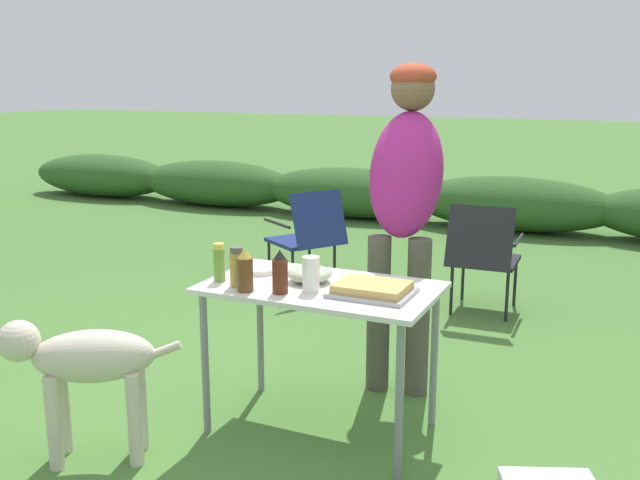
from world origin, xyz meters
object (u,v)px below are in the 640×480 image
(folding_table, at_px, (321,301))
(beer_bottle, at_px, (245,271))
(bbq_sauce_bottle, at_px, (280,273))
(camp_chair_near_hedge, at_px, (483,253))
(mixing_bowl, at_px, (309,274))
(standing_person_in_gray_fleece, at_px, (406,189))
(relish_jar, at_px, (219,263))
(food_tray, at_px, (372,289))
(paper_cup_stack, at_px, (311,274))
(plate_stack, at_px, (258,269))
(spice_jar, at_px, (237,267))
(dog, at_px, (83,363))
(camp_chair_green_behind_table, at_px, (308,234))

(folding_table, bearing_deg, beer_bottle, -139.96)
(bbq_sauce_bottle, distance_m, camp_chair_near_hedge, 2.37)
(mixing_bowl, height_order, standing_person_in_gray_fleece, standing_person_in_gray_fleece)
(relish_jar, bearing_deg, food_tray, 7.06)
(paper_cup_stack, height_order, standing_person_in_gray_fleece, standing_person_in_gray_fleece)
(paper_cup_stack, bearing_deg, plate_stack, 152.35)
(mixing_bowl, bearing_deg, food_tray, -11.51)
(relish_jar, bearing_deg, paper_cup_stack, 3.07)
(spice_jar, bearing_deg, mixing_bowl, 36.91)
(folding_table, distance_m, standing_person_in_gray_fleece, 0.86)
(dog, bearing_deg, camp_chair_near_hedge, -53.32)
(spice_jar, bearing_deg, bbq_sauce_bottle, -2.68)
(relish_jar, bearing_deg, dog, -122.88)
(mixing_bowl, relative_size, bbq_sauce_bottle, 1.05)
(paper_cup_stack, xyz_separation_m, spice_jar, (-0.35, -0.07, 0.01))
(camp_chair_near_hedge, bearing_deg, relish_jar, -111.64)
(standing_person_in_gray_fleece, distance_m, camp_chair_green_behind_table, 2.05)
(mixing_bowl, bearing_deg, camp_chair_green_behind_table, 115.78)
(spice_jar, xyz_separation_m, standing_person_in_gray_fleece, (0.53, 0.89, 0.29))
(paper_cup_stack, bearing_deg, camp_chair_near_hedge, 81.41)
(food_tray, relative_size, relish_jar, 1.93)
(mixing_bowl, bearing_deg, paper_cup_stack, -61.77)
(beer_bottle, relative_size, dog, 0.27)
(dog, bearing_deg, food_tray, -90.00)
(spice_jar, xyz_separation_m, relish_jar, (-0.12, 0.05, -0.00))
(bbq_sauce_bottle, distance_m, relish_jar, 0.37)
(bbq_sauce_bottle, relative_size, camp_chair_green_behind_table, 0.25)
(plate_stack, distance_m, paper_cup_stack, 0.45)
(food_tray, xyz_separation_m, plate_stack, (-0.67, 0.14, -0.01))
(beer_bottle, xyz_separation_m, spice_jar, (-0.08, 0.05, -0.00))
(paper_cup_stack, height_order, relish_jar, relish_jar)
(plate_stack, height_order, bbq_sauce_bottle, bbq_sauce_bottle)
(food_tray, relative_size, camp_chair_near_hedge, 0.43)
(spice_jar, bearing_deg, relish_jar, 160.08)
(camp_chair_near_hedge, bearing_deg, folding_table, -100.74)
(plate_stack, distance_m, relish_jar, 0.26)
(camp_chair_green_behind_table, bearing_deg, mixing_bowl, -121.03)
(folding_table, bearing_deg, dog, -140.23)
(food_tray, distance_m, bbq_sauce_bottle, 0.43)
(plate_stack, height_order, camp_chair_near_hedge, camp_chair_near_hedge)
(camp_chair_near_hedge, bearing_deg, beer_bottle, -106.37)
(camp_chair_near_hedge, bearing_deg, bbq_sauce_bottle, -102.83)
(camp_chair_near_hedge, bearing_deg, food_tray, -93.26)
(food_tray, xyz_separation_m, camp_chair_green_behind_table, (-1.38, 2.21, -0.30))
(mixing_bowl, height_order, relish_jar, relish_jar)
(plate_stack, bearing_deg, camp_chair_green_behind_table, 108.97)
(plate_stack, relative_size, camp_chair_green_behind_table, 0.26)
(plate_stack, bearing_deg, food_tray, -11.76)
(spice_jar, bearing_deg, camp_chair_near_hedge, 73.23)
(relish_jar, distance_m, camp_chair_near_hedge, 2.41)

